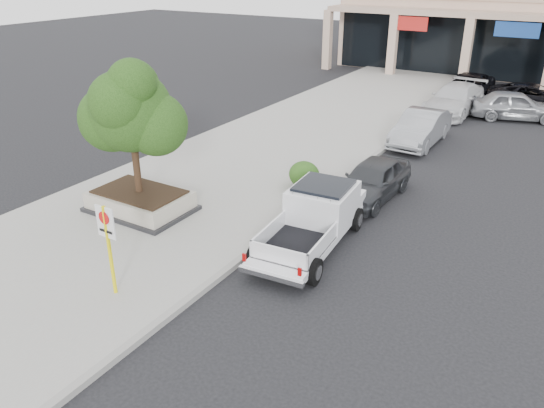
{
  "coord_description": "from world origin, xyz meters",
  "views": [
    {
      "loc": [
        5.64,
        -9.68,
        7.47
      ],
      "look_at": [
        -1.19,
        1.5,
        1.43
      ],
      "focal_mm": 35.0,
      "sensor_mm": 36.0,
      "label": 1
    }
  ],
  "objects": [
    {
      "name": "ground",
      "position": [
        0.0,
        0.0,
        0.0
      ],
      "size": [
        120.0,
        120.0,
        0.0
      ],
      "primitive_type": "plane",
      "color": "black",
      "rests_on": "ground"
    },
    {
      "name": "sidewalk",
      "position": [
        -5.5,
        6.0,
        0.07
      ],
      "size": [
        8.0,
        52.0,
        0.15
      ],
      "primitive_type": "cube",
      "color": "gray",
      "rests_on": "ground"
    },
    {
      "name": "curb",
      "position": [
        -1.55,
        6.0,
        0.07
      ],
      "size": [
        0.2,
        52.0,
        0.15
      ],
      "primitive_type": "cube",
      "color": "gray",
      "rests_on": "ground"
    },
    {
      "name": "planter",
      "position": [
        -5.97,
        1.26,
        0.48
      ],
      "size": [
        3.2,
        2.2,
        0.68
      ],
      "color": "black",
      "rests_on": "sidewalk"
    },
    {
      "name": "planter_tree",
      "position": [
        -5.84,
        1.42,
        3.41
      ],
      "size": [
        2.9,
        2.55,
        4.0
      ],
      "color": "black",
      "rests_on": "planter"
    },
    {
      "name": "no_parking_sign",
      "position": [
        -3.2,
        -2.48,
        1.63
      ],
      "size": [
        0.55,
        0.09,
        2.3
      ],
      "color": "yellow",
      "rests_on": "sidewalk"
    },
    {
      "name": "hedge",
      "position": [
        -2.43,
        5.71,
        0.62
      ],
      "size": [
        1.1,
        0.99,
        0.93
      ],
      "primitive_type": "ellipsoid",
      "color": "#1A4313",
      "rests_on": "sidewalk"
    },
    {
      "name": "pickup_truck",
      "position": [
        -0.35,
        2.19,
        0.81
      ],
      "size": [
        2.31,
        5.26,
        1.61
      ],
      "primitive_type": null,
      "rotation": [
        0.0,
        0.0,
        0.08
      ],
      "color": "white",
      "rests_on": "ground"
    },
    {
      "name": "curb_car_a",
      "position": [
        -0.15,
        6.34,
        0.67
      ],
      "size": [
        1.79,
        4.02,
        1.34
      ],
      "primitive_type": "imported",
      "rotation": [
        0.0,
        0.0,
        -0.05
      ],
      "color": "#2F3134",
      "rests_on": "ground"
    },
    {
      "name": "curb_car_b",
      "position": [
        -0.55,
        13.04,
        0.74
      ],
      "size": [
        1.62,
        4.48,
        1.47
      ],
      "primitive_type": "imported",
      "rotation": [
        0.0,
        0.0,
        -0.01
      ],
      "color": "#96989D",
      "rests_on": "ground"
    },
    {
      "name": "curb_car_c",
      "position": [
        -0.57,
        19.03,
        0.76
      ],
      "size": [
        2.55,
        5.42,
        1.53
      ],
      "primitive_type": "imported",
      "rotation": [
        0.0,
        0.0,
        -0.08
      ],
      "color": "silver",
      "rests_on": "ground"
    },
    {
      "name": "curb_car_d",
      "position": [
        -0.72,
        23.03,
        0.7
      ],
      "size": [
        2.48,
        5.09,
        1.39
      ],
      "primitive_type": "imported",
      "rotation": [
        0.0,
        0.0,
        0.03
      ],
      "color": "black",
      "rests_on": "ground"
    },
    {
      "name": "lot_car_a",
      "position": [
        2.36,
        19.47,
        0.74
      ],
      "size": [
        4.67,
        2.98,
        1.48
      ],
      "primitive_type": "imported",
      "rotation": [
        0.0,
        0.0,
        1.88
      ],
      "color": "#93969A",
      "rests_on": "ground"
    },
    {
      "name": "lot_car_d",
      "position": [
        2.86,
        22.38,
        0.66
      ],
      "size": [
        4.8,
        2.25,
        1.33
      ],
      "primitive_type": "imported",
      "rotation": [
        0.0,
        0.0,
        1.58
      ],
      "color": "black",
      "rests_on": "ground"
    }
  ]
}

